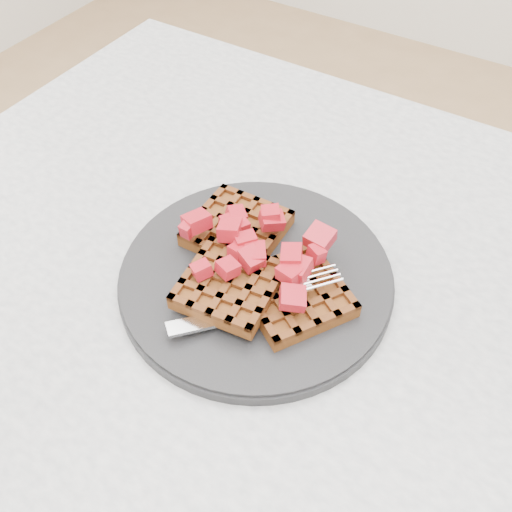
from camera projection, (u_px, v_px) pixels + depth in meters
The scene contains 5 objects.
table at pixel (365, 403), 0.62m from camera, with size 1.20×0.80×0.75m.
plate at pixel (256, 277), 0.58m from camera, with size 0.28×0.28×0.02m, color black.
waffles at pixel (254, 267), 0.57m from camera, with size 0.21×0.17×0.03m.
strawberry_pile at pixel (256, 246), 0.55m from camera, with size 0.15×0.15×0.02m, color #96000F, non-canonical shape.
fork at pixel (268, 305), 0.54m from camera, with size 0.02×0.18×0.02m, color silver, non-canonical shape.
Camera 1 is at (0.05, -0.31, 1.21)m, focal length 40.00 mm.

